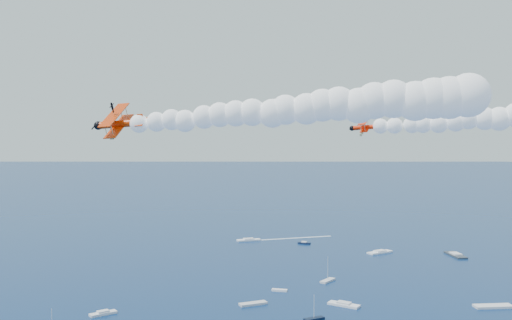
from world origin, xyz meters
The scene contains 5 objects.
biplane_lead centered at (3.31, 37.90, 55.21)m, with size 6.32×7.09×4.27m, color #FF2805, non-canonical shape.
biplane_trail centered at (-22.70, -2.06, 55.68)m, with size 8.44×9.47×5.70m, color red, non-canonical shape.
smoke_trail_trail centered at (3.22, 7.71, 57.77)m, with size 52.55×23.75×10.50m, color white, non-canonical shape.
spectator_boats centered at (-2.05, 106.80, 0.35)m, with size 229.15×187.83×0.70m.
boat_wakes centered at (13.00, 110.05, 0.03)m, with size 251.60×166.07×0.04m.
Camera 1 is at (42.98, -72.25, 54.92)m, focal length 41.90 mm.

